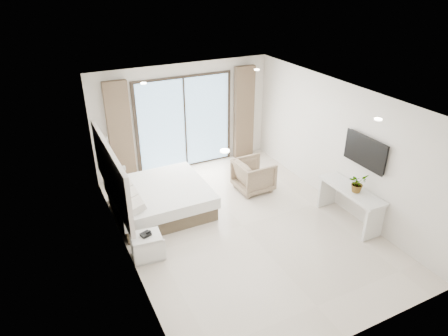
{
  "coord_description": "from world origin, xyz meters",
  "views": [
    {
      "loc": [
        -3.34,
        -5.88,
        4.76
      ],
      "look_at": [
        -0.22,
        0.4,
        1.19
      ],
      "focal_mm": 32.0,
      "sensor_mm": 36.0,
      "label": 1
    }
  ],
  "objects_px": {
    "console_desk": "(350,198)",
    "armchair": "(254,174)",
    "bed": "(159,199)",
    "nightstand": "(147,247)"
  },
  "relations": [
    {
      "from": "bed",
      "to": "console_desk",
      "type": "xyz_separation_m",
      "value": [
        3.36,
        -2.12,
        0.27
      ]
    },
    {
      "from": "bed",
      "to": "nightstand",
      "type": "height_order",
      "value": "bed"
    },
    {
      "from": "armchair",
      "to": "bed",
      "type": "bearing_deg",
      "value": 85.98
    },
    {
      "from": "bed",
      "to": "armchair",
      "type": "bearing_deg",
      "value": -2.68
    },
    {
      "from": "bed",
      "to": "nightstand",
      "type": "distance_m",
      "value": 1.57
    },
    {
      "from": "bed",
      "to": "console_desk",
      "type": "bearing_deg",
      "value": -32.19
    },
    {
      "from": "nightstand",
      "to": "console_desk",
      "type": "xyz_separation_m",
      "value": [
        4.06,
        -0.71,
        0.32
      ]
    },
    {
      "from": "nightstand",
      "to": "console_desk",
      "type": "height_order",
      "value": "console_desk"
    },
    {
      "from": "console_desk",
      "to": "armchair",
      "type": "bearing_deg",
      "value": 118.41
    },
    {
      "from": "console_desk",
      "to": "armchair",
      "type": "height_order",
      "value": "armchair"
    }
  ]
}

